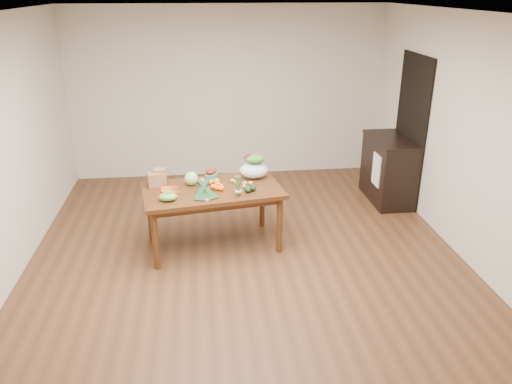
{
  "coord_description": "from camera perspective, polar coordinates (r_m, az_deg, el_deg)",
  "views": [
    {
      "loc": [
        -0.47,
        -4.94,
        2.94
      ],
      "look_at": [
        0.1,
        0.0,
        0.88
      ],
      "focal_mm": 35.0,
      "sensor_mm": 36.0,
      "label": 1
    }
  ],
  "objects": [
    {
      "name": "kale_bunch",
      "position": [
        5.57,
        -5.83,
        0.13
      ],
      "size": [
        0.38,
        0.45,
        0.16
      ],
      "primitive_type": null,
      "rotation": [
        0.0,
        0.0,
        0.16
      ],
      "color": "black",
      "rests_on": "dining_table"
    },
    {
      "name": "strawberry_basket_a",
      "position": [
        6.09,
        -5.24,
        1.88
      ],
      "size": [
        0.14,
        0.14,
        0.11
      ],
      "primitive_type": null,
      "rotation": [
        0.0,
        0.0,
        0.16
      ],
      "color": "red",
      "rests_on": "dining_table"
    },
    {
      "name": "asparagus_bundle",
      "position": [
        5.56,
        -2.05,
        0.71
      ],
      "size": [
        0.1,
        0.13,
        0.26
      ],
      "primitive_type": null,
      "rotation": [
        0.15,
        0.0,
        0.16
      ],
      "color": "#5F883E",
      "rests_on": "dining_table"
    },
    {
      "name": "floor",
      "position": [
        5.77,
        -0.98,
        -8.13
      ],
      "size": [
        6.0,
        6.0,
        0.0
      ],
      "primitive_type": "plane",
      "color": "#56341D",
      "rests_on": "ground"
    },
    {
      "name": "cabinet",
      "position": [
        7.49,
        14.88,
        2.5
      ],
      "size": [
        0.52,
        1.02,
        0.94
      ],
      "primitive_type": "cube",
      "color": "black",
      "rests_on": "floor"
    },
    {
      "name": "dining_table",
      "position": [
        5.99,
        -4.92,
        -2.92
      ],
      "size": [
        1.71,
        1.12,
        0.75
      ],
      "primitive_type": "cube",
      "rotation": [
        0.0,
        0.0,
        0.16
      ],
      "color": "#512B13",
      "rests_on": "floor"
    },
    {
      "name": "orange_c",
      "position": [
        5.93,
        -4.52,
        1.2
      ],
      "size": [
        0.08,
        0.08,
        0.08
      ],
      "primitive_type": "sphere",
      "color": "orange",
      "rests_on": "dining_table"
    },
    {
      "name": "potato_d",
      "position": [
        6.0,
        -2.7,
        1.31
      ],
      "size": [
        0.05,
        0.05,
        0.04
      ],
      "primitive_type": "ellipsoid",
      "color": "#D2B879",
      "rests_on": "dining_table"
    },
    {
      "name": "room_walls",
      "position": [
        5.21,
        -1.08,
        4.75
      ],
      "size": [
        5.02,
        6.02,
        2.7
      ],
      "color": "beige",
      "rests_on": "floor"
    },
    {
      "name": "paper_bag",
      "position": [
        5.99,
        -11.33,
        1.61
      ],
      "size": [
        0.31,
        0.27,
        0.19
      ],
      "primitive_type": null,
      "rotation": [
        0.0,
        0.0,
        0.16
      ],
      "color": "#905E40",
      "rests_on": "dining_table"
    },
    {
      "name": "potato_e",
      "position": [
        5.92,
        -0.62,
        1.03
      ],
      "size": [
        0.05,
        0.05,
        0.04
      ],
      "primitive_type": "ellipsoid",
      "color": "tan",
      "rests_on": "dining_table"
    },
    {
      "name": "snap_pea_bag",
      "position": [
        5.56,
        -10.03,
        -0.54
      ],
      "size": [
        0.2,
        0.15,
        0.09
      ],
      "primitive_type": "ellipsoid",
      "color": "green",
      "rests_on": "dining_table"
    },
    {
      "name": "salad_bag",
      "position": [
        6.1,
        -0.25,
        2.83
      ],
      "size": [
        0.39,
        0.32,
        0.27
      ],
      "primitive_type": null,
      "rotation": [
        0.0,
        0.0,
        0.16
      ],
      "color": "silver",
      "rests_on": "dining_table"
    },
    {
      "name": "doorway_dark",
      "position": [
        7.42,
        17.23,
        6.75
      ],
      "size": [
        0.02,
        1.0,
        2.1
      ],
      "primitive_type": "cube",
      "color": "black",
      "rests_on": "floor"
    },
    {
      "name": "potato_a",
      "position": [
        5.94,
        -2.26,
        1.12
      ],
      "size": [
        0.06,
        0.05,
        0.05
      ],
      "primitive_type": "ellipsoid",
      "color": "tan",
      "rests_on": "dining_table"
    },
    {
      "name": "cabbage",
      "position": [
        5.94,
        -7.4,
        1.53
      ],
      "size": [
        0.16,
        0.16,
        0.16
      ],
      "primitive_type": "sphere",
      "color": "#B6DE80",
      "rests_on": "dining_table"
    },
    {
      "name": "avocado_b",
      "position": [
        5.75,
        -0.38,
        0.51
      ],
      "size": [
        0.1,
        0.13,
        0.07
      ],
      "primitive_type": "ellipsoid",
      "rotation": [
        0.0,
        0.0,
        0.3
      ],
      "color": "black",
      "rests_on": "dining_table"
    },
    {
      "name": "ceiling",
      "position": [
        4.97,
        -1.2,
        19.75
      ],
      "size": [
        5.0,
        6.0,
        0.02
      ],
      "primitive_type": "cube",
      "color": "white",
      "rests_on": "room_walls"
    },
    {
      "name": "potato_c",
      "position": [
        5.91,
        -1.31,
        1.0
      ],
      "size": [
        0.06,
        0.05,
        0.05
      ],
      "primitive_type": "ellipsoid",
      "color": "tan",
      "rests_on": "dining_table"
    },
    {
      "name": "dish_towel",
      "position": [
        7.2,
        13.58,
        2.48
      ],
      "size": [
        0.02,
        0.28,
        0.45
      ],
      "primitive_type": "cube",
      "color": "white",
      "rests_on": "cabinet"
    },
    {
      "name": "avocado_a",
      "position": [
        5.7,
        -0.97,
        0.33
      ],
      "size": [
        0.11,
        0.13,
        0.08
      ],
      "primitive_type": "ellipsoid",
      "rotation": [
        0.0,
        0.0,
        0.3
      ],
      "color": "black",
      "rests_on": "dining_table"
    },
    {
      "name": "strawberry_basket_b",
      "position": [
        6.17,
        -4.89,
        2.06
      ],
      "size": [
        0.11,
        0.11,
        0.09
      ],
      "primitive_type": null,
      "rotation": [
        0.0,
        0.0,
        0.16
      ],
      "color": "red",
      "rests_on": "dining_table"
    },
    {
      "name": "orange_b",
      "position": [
        5.94,
        -5.21,
        1.15
      ],
      "size": [
        0.07,
        0.07,
        0.07
      ],
      "primitive_type": "sphere",
      "color": "orange",
      "rests_on": "dining_table"
    },
    {
      "name": "mandarin_cluster",
      "position": [
        5.79,
        -4.35,
        0.75
      ],
      "size": [
        0.21,
        0.21,
        0.1
      ],
      "primitive_type": null,
      "rotation": [
        0.0,
        0.0,
        0.16
      ],
      "color": "orange",
      "rests_on": "dining_table"
    },
    {
      "name": "carrots",
      "position": [
        5.83,
        -9.68,
        0.27
      ],
      "size": [
        0.26,
        0.28,
        0.03
      ],
      "primitive_type": null,
      "rotation": [
        0.0,
        0.0,
        0.16
      ],
      "color": "orange",
      "rests_on": "dining_table"
    },
    {
      "name": "potato_b",
      "position": [
        5.83,
        -1.37,
        0.67
      ],
      "size": [
        0.05,
        0.04,
        0.04
      ],
      "primitive_type": "ellipsoid",
      "color": "tan",
      "rests_on": "dining_table"
    },
    {
      "name": "orange_a",
      "position": [
        5.94,
        -6.19,
        1.2
      ],
      "size": [
        0.09,
        0.09,
        0.09
      ],
      "primitive_type": "sphere",
      "color": "orange",
      "rests_on": "dining_table"
    }
  ]
}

